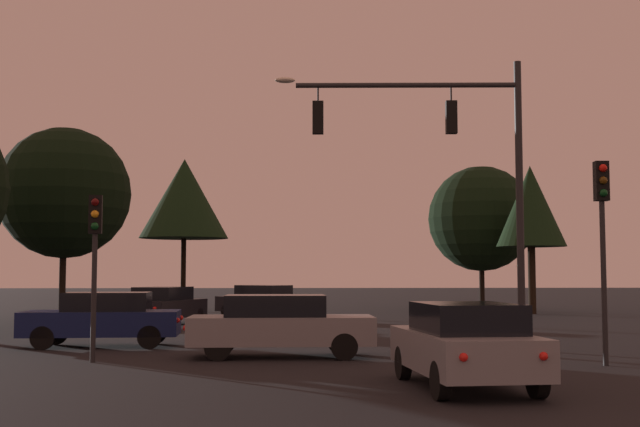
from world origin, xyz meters
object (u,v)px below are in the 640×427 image
object	(u,v)px
traffic_light_corner_right	(603,221)
car_nearside_lane	(465,344)
tree_lot_edge	(481,219)
traffic_light_corner_left	(95,243)
car_far_lane	(262,301)
tree_right_cluster	(64,193)
traffic_signal_mast_arm	(452,153)
tree_left_far	(531,207)
car_crossing_left	(103,318)
car_parked_lot	(164,305)
tree_center_horizon	(184,199)
car_crossing_right	(280,324)

from	to	relation	value
traffic_light_corner_right	car_nearside_lane	world-z (taller)	traffic_light_corner_right
tree_lot_edge	traffic_light_corner_right	bearing A→B (deg)	-98.55
traffic_light_corner_left	car_far_lane	size ratio (longest dim) A/B	0.91
car_far_lane	tree_right_cluster	distance (m)	9.92
traffic_signal_mast_arm	tree_left_far	xyz separation A→B (m)	(8.08, 18.94, 0.12)
car_crossing_left	tree_left_far	world-z (taller)	tree_left_far
traffic_light_corner_left	car_crossing_left	distance (m)	4.53
car_crossing_left	tree_left_far	xyz separation A→B (m)	(17.72, 17.53, 4.65)
car_parked_lot	tree_left_far	size ratio (longest dim) A/B	0.61
tree_center_horizon	tree_right_cluster	bearing A→B (deg)	-114.86
car_crossing_right	traffic_light_corner_right	bearing A→B (deg)	-17.11
tree_center_horizon	traffic_light_corner_left	bearing A→B (deg)	-87.76
traffic_signal_mast_arm	traffic_light_corner_left	distance (m)	9.72
car_far_lane	tree_center_horizon	distance (m)	10.68
traffic_light_corner_right	car_far_lane	size ratio (longest dim) A/B	1.07
car_parked_lot	traffic_signal_mast_arm	bearing A→B (deg)	-49.14
car_nearside_lane	traffic_signal_mast_arm	bearing A→B (deg)	79.28
car_nearside_lane	tree_right_cluster	bearing A→B (deg)	120.85
traffic_light_corner_left	tree_left_far	world-z (taller)	tree_left_far
car_crossing_right	tree_lot_edge	xyz separation A→B (m)	(11.40, 25.36, 4.36)
car_far_lane	car_crossing_left	bearing A→B (deg)	-106.72
traffic_signal_mast_arm	traffic_light_corner_left	world-z (taller)	traffic_signal_mast_arm
traffic_light_corner_left	tree_center_horizon	world-z (taller)	tree_center_horizon
car_crossing_left	tree_lot_edge	bearing A→B (deg)	53.78
tree_left_far	car_crossing_left	bearing A→B (deg)	-135.30
tree_center_horizon	tree_right_cluster	distance (m)	9.92
car_crossing_right	tree_left_far	xyz separation A→B (m)	(12.77, 20.58, 4.65)
car_crossing_right	tree_center_horizon	distance (m)	25.94
car_parked_lot	car_crossing_right	bearing A→B (deg)	-69.67
traffic_light_corner_right	car_nearside_lane	distance (m)	5.72
car_nearside_lane	tree_lot_edge	distance (m)	32.29
car_crossing_left	tree_right_cluster	bearing A→B (deg)	109.52
traffic_signal_mast_arm	car_parked_lot	bearing A→B (deg)	130.86
traffic_light_corner_right	tree_right_cluster	distance (m)	24.73
car_crossing_right	car_parked_lot	world-z (taller)	same
car_crossing_left	car_crossing_right	bearing A→B (deg)	-31.60
car_crossing_left	car_crossing_right	world-z (taller)	same
tree_left_far	car_nearside_lane	bearing A→B (deg)	-109.86
traffic_light_corner_left	tree_lot_edge	distance (m)	30.77
car_crossing_left	tree_center_horizon	distance (m)	22.43
traffic_light_corner_left	tree_center_horizon	bearing A→B (deg)	92.24
car_crossing_left	tree_center_horizon	xyz separation A→B (m)	(-0.37, 21.77, 5.37)
traffic_signal_mast_arm	tree_right_cluster	distance (m)	20.06
tree_right_cluster	car_nearside_lane	bearing A→B (deg)	-59.15
tree_right_cluster	tree_lot_edge	bearing A→B (deg)	24.53
car_far_lane	tree_right_cluster	world-z (taller)	tree_right_cluster
car_crossing_right	traffic_light_corner_left	bearing A→B (deg)	-167.10
traffic_light_corner_right	tree_center_horizon	bearing A→B (deg)	114.92
tree_left_far	tree_center_horizon	world-z (taller)	tree_center_horizon
car_parked_lot	tree_lot_edge	xyz separation A→B (m)	(15.97, 13.03, 4.36)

